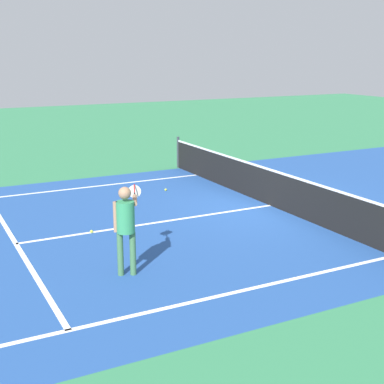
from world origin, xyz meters
name	(u,v)px	position (x,y,z in m)	size (l,w,h in m)	color
ground_plane	(270,205)	(0.00, 0.00, 0.00)	(60.00, 60.00, 0.00)	#337F51
court_surface_inbounds	(270,205)	(0.00, 0.00, 0.00)	(10.62, 24.40, 0.00)	#234C93
line_sideline_left	(6,196)	(-4.11, -5.95, 0.00)	(0.10, 11.89, 0.01)	white
line_sideline_right	(99,323)	(4.11, -5.95, 0.00)	(0.10, 11.89, 0.01)	white
line_service_near	(16,244)	(0.00, -6.40, 0.00)	(8.22, 0.10, 0.01)	white
line_center_service	(157,222)	(0.00, -3.20, 0.00)	(0.10, 6.40, 0.01)	white
net	(271,187)	(0.00, 0.00, 0.49)	(10.99, 0.09, 1.07)	#33383D
player_near	(126,221)	(2.56, -4.92, 1.00)	(1.07, 0.79, 1.61)	#3F7247
tennis_ball_mid_court	(92,231)	(0.03, -4.79, 0.03)	(0.07, 0.07, 0.07)	#CCE033
tennis_ball_near_net	(166,190)	(-2.66, -1.76, 0.03)	(0.07, 0.07, 0.07)	#CCE033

